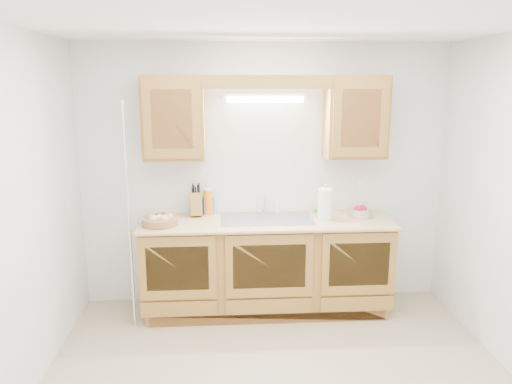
{
  "coord_description": "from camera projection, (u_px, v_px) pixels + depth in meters",
  "views": [
    {
      "loc": [
        -0.38,
        -3.22,
        2.15
      ],
      "look_at": [
        -0.12,
        0.85,
        1.24
      ],
      "focal_mm": 35.0,
      "sensor_mm": 36.0,
      "label": 1
    }
  ],
  "objects": [
    {
      "name": "fluorescent_fixture",
      "position": [
        265.0,
        98.0,
        4.57
      ],
      "size": [
        0.76,
        0.08,
        0.08
      ],
      "color": "white",
      "rests_on": "room"
    },
    {
      "name": "fruit_basket",
      "position": [
        160.0,
        220.0,
        4.42
      ],
      "size": [
        0.34,
        0.34,
        0.1
      ],
      "rotation": [
        0.0,
        0.0,
        0.07
      ],
      "color": "#A46E42",
      "rests_on": "countertop"
    },
    {
      "name": "wire_shelf_pole",
      "position": [
        129.0,
        219.0,
        4.25
      ],
      "size": [
        0.03,
        0.03,
        2.0
      ],
      "primitive_type": "cylinder",
      "color": "silver",
      "rests_on": "ground"
    },
    {
      "name": "soap_bottle",
      "position": [
        208.0,
        202.0,
        4.78
      ],
      "size": [
        0.12,
        0.12,
        0.22
      ],
      "primitive_type": "imported",
      "rotation": [
        0.0,
        0.0,
        0.18
      ],
      "color": "blue",
      "rests_on": "countertop"
    },
    {
      "name": "valance",
      "position": [
        267.0,
        82.0,
        4.32
      ],
      "size": [
        2.2,
        0.05,
        0.12
      ],
      "primitive_type": "cube",
      "color": "#A2702F",
      "rests_on": "room"
    },
    {
      "name": "paper_towel",
      "position": [
        325.0,
        204.0,
        4.59
      ],
      "size": [
        0.16,
        0.16,
        0.34
      ],
      "rotation": [
        0.0,
        0.0,
        -0.14
      ],
      "color": "silver",
      "rests_on": "countertop"
    },
    {
      "name": "knife_block",
      "position": [
        196.0,
        204.0,
        4.71
      ],
      "size": [
        0.13,
        0.19,
        0.32
      ],
      "rotation": [
        0.0,
        0.0,
        0.1
      ],
      "color": "#A2702F",
      "rests_on": "countertop"
    },
    {
      "name": "room",
      "position": [
        282.0,
        218.0,
        3.36
      ],
      "size": [
        3.52,
        3.5,
        2.5
      ],
      "color": "tan",
      "rests_on": "ground"
    },
    {
      "name": "base_cabinets",
      "position": [
        266.0,
        266.0,
        4.7
      ],
      "size": [
        2.2,
        0.6,
        0.86
      ],
      "primitive_type": "cube",
      "color": "#A2702F",
      "rests_on": "ground"
    },
    {
      "name": "outlet_plate",
      "position": [
        360.0,
        185.0,
        4.89
      ],
      "size": [
        0.08,
        0.01,
        0.12
      ],
      "primitive_type": "cube",
      "color": "white",
      "rests_on": "room"
    },
    {
      "name": "upper_cabinet_left",
      "position": [
        174.0,
        118.0,
        4.48
      ],
      "size": [
        0.55,
        0.33,
        0.75
      ],
      "primitive_type": "cube",
      "color": "#A2702F",
      "rests_on": "room"
    },
    {
      "name": "sponge",
      "position": [
        319.0,
        211.0,
        4.87
      ],
      "size": [
        0.11,
        0.07,
        0.02
      ],
      "rotation": [
        0.0,
        0.0,
        -0.01
      ],
      "color": "#CC333F",
      "rests_on": "countertop"
    },
    {
      "name": "apple_bowl",
      "position": [
        360.0,
        212.0,
        4.66
      ],
      "size": [
        0.29,
        0.29,
        0.12
      ],
      "rotation": [
        0.0,
        0.0,
        -0.41
      ],
      "color": "silver",
      "rests_on": "countertop"
    },
    {
      "name": "upper_cabinet_right",
      "position": [
        356.0,
        117.0,
        4.58
      ],
      "size": [
        0.55,
        0.33,
        0.75
      ],
      "primitive_type": "cube",
      "color": "#A2702F",
      "rests_on": "room"
    },
    {
      "name": "countertop",
      "position": [
        267.0,
        222.0,
        4.59
      ],
      "size": [
        2.3,
        0.63,
        0.04
      ],
      "primitive_type": "cube",
      "color": "tan",
      "rests_on": "base_cabinets"
    },
    {
      "name": "orange_canister",
      "position": [
        208.0,
        201.0,
        4.75
      ],
      "size": [
        0.11,
        0.11,
        0.25
      ],
      "rotation": [
        0.0,
        0.0,
        0.42
      ],
      "color": "orange",
      "rests_on": "countertop"
    },
    {
      "name": "sink",
      "position": [
        266.0,
        227.0,
        4.62
      ],
      "size": [
        0.84,
        0.46,
        0.36
      ],
      "color": "#9E9EA3",
      "rests_on": "countertop"
    }
  ]
}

